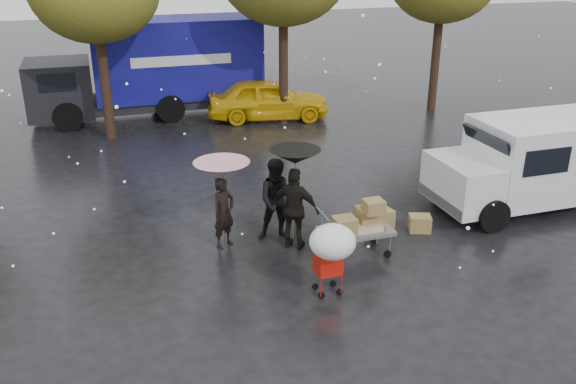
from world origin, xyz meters
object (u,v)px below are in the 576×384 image
object	(u,v)px
shopping_cart	(332,245)
blue_truck	(155,68)
vendor_cart	(360,223)
yellow_taxi	(268,99)
white_van	(537,161)
person_pink	(224,213)
person_black	(295,209)

from	to	relation	value
shopping_cart	blue_truck	bearing A→B (deg)	96.32
vendor_cart	yellow_taxi	xyz separation A→B (m)	(1.10, 10.59, 0.02)
vendor_cart	white_van	bearing A→B (deg)	11.61
shopping_cart	white_van	world-z (taller)	white_van
person_pink	yellow_taxi	bearing A→B (deg)	36.42
person_pink	blue_truck	distance (m)	11.20
person_pink	yellow_taxi	world-z (taller)	person_pink
shopping_cart	blue_truck	xyz separation A→B (m)	(-1.52, 13.75, 0.69)
person_black	shopping_cart	world-z (taller)	person_black
white_van	person_black	bearing A→B (deg)	-176.83
shopping_cart	white_van	bearing A→B (deg)	20.80
person_pink	shopping_cart	size ratio (longest dim) A/B	1.06
person_pink	white_van	distance (m)	7.73
person_pink	person_black	xyz separation A→B (m)	(1.40, -0.55, 0.13)
shopping_cart	person_black	bearing A→B (deg)	90.37
blue_truck	yellow_taxi	xyz separation A→B (m)	(3.79, -1.82, -1.02)
person_pink	vendor_cart	xyz separation A→B (m)	(2.58, -1.26, -0.05)
person_pink	shopping_cart	distance (m)	2.97
person_pink	vendor_cart	distance (m)	2.87
vendor_cart	person_black	bearing A→B (deg)	149.04
white_van	yellow_taxi	world-z (taller)	white_van
person_black	yellow_taxi	world-z (taller)	person_black
person_pink	white_van	xyz separation A→B (m)	(7.72, -0.20, 0.38)
person_black	vendor_cart	distance (m)	1.38
person_black	vendor_cart	size ratio (longest dim) A/B	1.19
person_black	yellow_taxi	xyz separation A→B (m)	(2.28, 9.89, -0.16)
person_pink	shopping_cart	xyz separation A→B (m)	(1.42, -2.60, 0.29)
person_pink	blue_truck	bearing A→B (deg)	58.49
person_black	white_van	distance (m)	6.33
person_black	yellow_taxi	bearing A→B (deg)	-65.92
vendor_cart	shopping_cart	xyz separation A→B (m)	(-1.16, -1.34, 0.34)
vendor_cart	blue_truck	distance (m)	12.74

